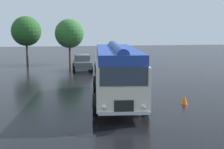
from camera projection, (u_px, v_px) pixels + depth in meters
ground_plane at (124, 99)px, 19.57m from camera, size 120.00×120.00×0.00m
vintage_bus at (116, 70)px, 19.00m from camera, size 3.76×10.33×3.49m
car_near_left at (82, 62)px, 32.95m from camera, size 2.02×4.23×1.66m
car_mid_left at (107, 62)px, 33.08m from camera, size 2.37×4.39×1.66m
car_mid_right at (134, 62)px, 33.50m from camera, size 2.33×4.37×1.66m
tree_left_of_centre at (26, 31)px, 38.38m from camera, size 3.68×3.68×5.91m
tree_centre at (69, 34)px, 38.97m from camera, size 3.62×3.62×5.58m
traffic_cone at (184, 100)px, 18.26m from camera, size 0.36×0.36×0.55m
puddle_patch at (91, 128)px, 13.93m from camera, size 2.38×2.38×0.01m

